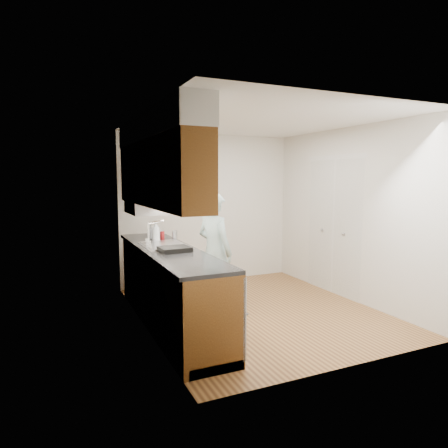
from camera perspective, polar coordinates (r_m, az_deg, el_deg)
name	(u,v)px	position (r m, az deg, el deg)	size (l,w,h in m)	color
floor	(257,311)	(5.49, 4.74, -12.27)	(3.50, 3.50, 0.00)	#A4753E
ceiling	(259,120)	(5.25, 5.01, 14.53)	(3.50, 3.50, 0.00)	white
wall_left	(144,224)	(4.68, -11.38, 0.05)	(0.02, 3.50, 2.50)	silver
wall_right	(348,214)	(6.09, 17.31, 1.37)	(0.02, 3.50, 2.50)	silver
wall_back	(208,209)	(6.80, -2.31, 2.18)	(3.00, 0.02, 2.50)	silver
counter	(170,285)	(4.90, -7.71, -8.66)	(0.64, 2.80, 1.30)	brown
upper_cabinets	(156,163)	(4.74, -9.69, 8.62)	(0.47, 2.80, 1.21)	brown
closet_door	(333,227)	(6.33, 15.36, -0.42)	(0.02, 1.22, 2.05)	white
floor_mat	(215,311)	(5.47, -1.33, -12.25)	(0.47, 0.81, 0.02)	#5A5B5D
person	(215,244)	(5.24, -1.36, -2.88)	(0.63, 0.42, 1.79)	#A8CACC
soap_bottle_a	(156,231)	(5.32, -9.70, -1.03)	(0.11, 0.11, 0.27)	#B4BBC4
soap_bottle_b	(151,231)	(5.62, -10.42, -1.04)	(0.09, 0.09, 0.19)	#B4BBC4
soap_bottle_c	(158,231)	(5.82, -9.40, -0.99)	(0.12, 0.12, 0.15)	#B4BBC4
soda_can	(162,235)	(5.50, -8.82, -1.61)	(0.06, 0.06, 0.11)	red
steel_can	(175,235)	(5.42, -7.04, -1.62)	(0.07, 0.07, 0.13)	#A5A5AA
dish_rack	(175,249)	(4.59, -7.05, -3.59)	(0.34, 0.29, 0.05)	black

